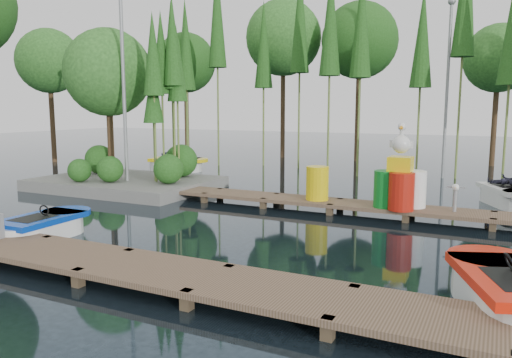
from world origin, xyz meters
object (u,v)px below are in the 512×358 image
at_px(boat_yellow_far, 177,164).
at_px(drum_cluster, 400,183).
at_px(island, 122,100).
at_px(boat_blue, 42,228).
at_px(yellow_barrel, 317,183).
at_px(boat_red, 510,294).

height_order(boat_yellow_far, drum_cluster, drum_cluster).
distance_m(island, boat_blue, 7.83).
bearing_deg(yellow_barrel, boat_red, -49.05).
height_order(island, boat_blue, island).
distance_m(boat_blue, yellow_barrel, 7.31).
relative_size(boat_yellow_far, yellow_barrel, 3.12).
relative_size(island, boat_red, 2.19).
xyz_separation_m(boat_yellow_far, drum_cluster, (11.15, -5.70, 0.66)).
bearing_deg(drum_cluster, boat_blue, -141.12).
distance_m(island, boat_yellow_far, 5.65).
bearing_deg(boat_red, drum_cluster, 94.04).
relative_size(island, yellow_barrel, 6.99).
xyz_separation_m(boat_blue, boat_yellow_far, (-4.27, 11.24, 0.07)).
bearing_deg(island, boat_red, -26.96).
bearing_deg(boat_yellow_far, yellow_barrel, -21.77).
bearing_deg(island, drum_cluster, -5.37).
bearing_deg(boat_red, yellow_barrel, 110.01).
relative_size(boat_blue, drum_cluster, 1.09).
xyz_separation_m(boat_red, drum_cluster, (-2.56, 5.50, 0.69)).
xyz_separation_m(boat_blue, drum_cluster, (6.88, 5.55, 0.72)).
xyz_separation_m(boat_blue, yellow_barrel, (4.53, 5.71, 0.55)).
xyz_separation_m(boat_red, boat_yellow_far, (-13.71, 11.20, 0.03)).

